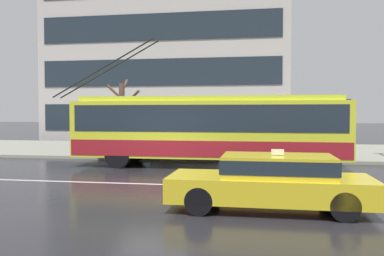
# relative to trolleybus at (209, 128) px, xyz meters

# --- Properties ---
(ground_plane) EXTENTS (160.00, 160.00, 0.00)m
(ground_plane) POSITION_rel_trolleybus_xyz_m (-1.48, -3.31, -1.60)
(ground_plane) COLOR #252329
(sidewalk_slab) EXTENTS (80.00, 10.00, 0.14)m
(sidewalk_slab) POSITION_rel_trolleybus_xyz_m (-1.48, 6.60, -1.53)
(sidewalk_slab) COLOR gray
(sidewalk_slab) RESTS_ON ground_plane
(lane_centre_line) EXTENTS (72.00, 0.14, 0.01)m
(lane_centre_line) POSITION_rel_trolleybus_xyz_m (-1.48, -4.51, -1.60)
(lane_centre_line) COLOR silver
(lane_centre_line) RESTS_ON ground_plane
(trolleybus) EXTENTS (12.32, 2.57, 5.34)m
(trolleybus) POSITION_rel_trolleybus_xyz_m (0.00, 0.00, 0.00)
(trolleybus) COLOR yellow
(trolleybus) RESTS_ON ground_plane
(taxi_oncoming_near) EXTENTS (4.58, 1.75, 1.39)m
(taxi_oncoming_near) POSITION_rel_trolleybus_xyz_m (2.37, -7.34, -0.90)
(taxi_oncoming_near) COLOR yellow
(taxi_oncoming_near) RESTS_ON ground_plane
(bus_shelter) EXTENTS (3.97, 1.55, 2.60)m
(bus_shelter) POSITION_rel_trolleybus_xyz_m (-1.73, 3.40, 0.46)
(bus_shelter) COLOR gray
(bus_shelter) RESTS_ON sidewalk_slab
(pedestrian_at_shelter) EXTENTS (1.48, 1.48, 2.00)m
(pedestrian_at_shelter) POSITION_rel_trolleybus_xyz_m (-3.85, 2.32, 0.17)
(pedestrian_at_shelter) COLOR navy
(pedestrian_at_shelter) RESTS_ON sidewalk_slab
(pedestrian_approaching_curb) EXTENTS (1.52, 1.52, 2.05)m
(pedestrian_approaching_curb) POSITION_rel_trolleybus_xyz_m (3.05, 3.00, 0.22)
(pedestrian_approaching_curb) COLOR black
(pedestrian_approaching_curb) RESTS_ON sidewalk_slab
(pedestrian_walking_past) EXTENTS (1.33, 1.33, 1.98)m
(pedestrian_walking_past) POSITION_rel_trolleybus_xyz_m (-2.65, 2.54, 0.12)
(pedestrian_walking_past) COLOR #59494B
(pedestrian_walking_past) RESTS_ON sidewalk_slab
(pedestrian_waiting_by_pole) EXTENTS (1.22, 1.22, 1.96)m
(pedestrian_waiting_by_pole) POSITION_rel_trolleybus_xyz_m (-4.74, 3.81, 0.15)
(pedestrian_waiting_by_pole) COLOR #4D3F41
(pedestrian_waiting_by_pole) RESTS_ON sidewalk_slab
(street_tree_bare) EXTENTS (1.99, 1.24, 3.93)m
(street_tree_bare) POSITION_rel_trolleybus_xyz_m (-5.22, 4.17, 0.59)
(street_tree_bare) COLOR brown
(street_tree_bare) RESTS_ON sidewalk_slab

